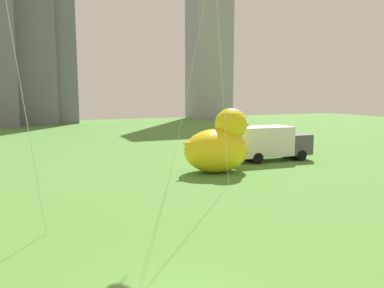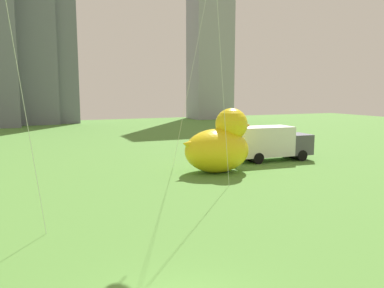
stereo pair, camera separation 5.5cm
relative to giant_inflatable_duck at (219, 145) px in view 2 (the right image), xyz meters
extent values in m
ellipsoid|color=yellow|center=(-0.19, 0.00, -0.38)|extent=(4.76, 3.52, 3.10)
sphere|color=yellow|center=(0.94, 0.00, 1.45)|extent=(2.32, 2.32, 2.32)
cone|color=orange|center=(1.99, 0.00, 1.34)|extent=(1.04, 1.04, 1.04)
cone|color=yellow|center=(-2.26, 0.00, 0.14)|extent=(1.42, 1.24, 1.49)
cube|color=white|center=(5.31, 2.44, -0.28)|extent=(4.81, 2.60, 2.40)
cube|color=#4C4C56|center=(8.55, 2.23, -0.64)|extent=(1.96, 2.41, 1.68)
cylinder|color=black|center=(8.35, 2.24, -1.48)|extent=(1.06, 2.45, 0.90)
cylinder|color=black|center=(4.28, 2.51, -1.48)|extent=(1.06, 2.45, 0.90)
cube|color=slate|center=(-13.21, 48.88, 17.18)|extent=(11.88, 7.05, 38.22)
cube|color=slate|center=(-7.21, 50.49, 11.85)|extent=(6.85, 7.78, 27.57)
cube|color=gray|center=(22.79, 48.84, 17.41)|extent=(8.00, 6.48, 38.68)
cylinder|color=silver|center=(-1.09, 1.08, 7.88)|extent=(2.96, 3.22, 19.64)
cylinder|color=silver|center=(-2.32, -4.59, 5.43)|extent=(2.00, 1.38, 14.74)
cylinder|color=silver|center=(-12.53, -8.94, 3.38)|extent=(1.13, 1.92, 10.64)
camera|label=1|loc=(-12.48, -24.11, 3.83)|focal=36.07mm
camera|label=2|loc=(-12.43, -24.13, 3.83)|focal=36.07mm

